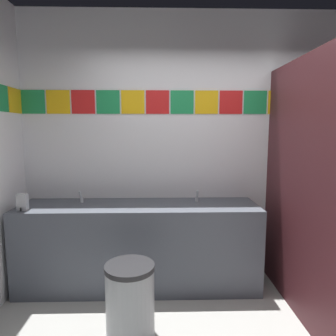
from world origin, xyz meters
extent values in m
cube|color=silver|center=(0.00, 1.52, 1.45)|extent=(4.00, 0.08, 2.90)
cube|color=#1E8C4C|center=(-1.86, 1.47, 1.93)|extent=(0.25, 0.01, 0.25)
cube|color=yellow|center=(-1.60, 1.47, 1.93)|extent=(0.25, 0.01, 0.25)
cube|color=red|center=(-1.33, 1.47, 1.93)|extent=(0.25, 0.01, 0.25)
cube|color=#1E8C4C|center=(-1.07, 1.47, 1.93)|extent=(0.25, 0.01, 0.25)
cube|color=yellow|center=(-0.80, 1.47, 1.93)|extent=(0.25, 0.01, 0.25)
cube|color=red|center=(-0.53, 1.47, 1.93)|extent=(0.25, 0.01, 0.25)
cube|color=#1E8C4C|center=(-0.27, 1.47, 1.93)|extent=(0.25, 0.01, 0.25)
cube|color=yellow|center=(0.00, 1.47, 1.93)|extent=(0.25, 0.01, 0.25)
cube|color=red|center=(0.27, 1.47, 1.93)|extent=(0.25, 0.01, 0.25)
cube|color=#1E8C4C|center=(0.53, 1.47, 1.93)|extent=(0.25, 0.01, 0.25)
cube|color=yellow|center=(0.80, 1.47, 1.93)|extent=(0.25, 0.01, 0.25)
cube|color=red|center=(1.07, 1.47, 1.93)|extent=(0.25, 0.01, 0.25)
cube|color=#1E8C4C|center=(1.33, 1.47, 1.93)|extent=(0.25, 0.01, 0.25)
cube|color=#1E8C4C|center=(-1.99, 1.08, 1.93)|extent=(0.01, 0.25, 0.25)
cube|color=yellow|center=(-1.99, 1.34, 1.93)|extent=(0.01, 0.25, 0.25)
cube|color=#4C515B|center=(-0.73, 1.18, 0.44)|extent=(2.44, 0.60, 0.87)
cube|color=#4C515B|center=(-0.73, 1.46, 0.83)|extent=(2.44, 0.03, 0.08)
cylinder|color=silver|center=(-1.34, 1.15, 0.82)|extent=(0.34, 0.34, 0.10)
cylinder|color=silver|center=(-0.12, 1.15, 0.82)|extent=(0.34, 0.34, 0.10)
cylinder|color=silver|center=(-1.34, 1.29, 0.90)|extent=(0.04, 0.04, 0.05)
cylinder|color=silver|center=(-1.34, 1.24, 0.97)|extent=(0.02, 0.06, 0.09)
cylinder|color=silver|center=(-0.12, 1.29, 0.90)|extent=(0.04, 0.04, 0.05)
cylinder|color=silver|center=(-0.12, 1.24, 0.97)|extent=(0.02, 0.06, 0.09)
cube|color=#B7BABF|center=(-1.82, 1.00, 0.95)|extent=(0.09, 0.07, 0.16)
cylinder|color=black|center=(-1.82, 0.96, 0.89)|extent=(0.02, 0.02, 0.03)
cube|color=#471E23|center=(0.72, 0.71, 1.13)|extent=(0.04, 1.54, 2.26)
cube|color=white|center=(1.34, 1.20, 0.57)|extent=(0.34, 0.17, 0.34)
cylinder|color=#999EA3|center=(-0.74, 0.40, 0.28)|extent=(0.38, 0.38, 0.56)
cylinder|color=#262628|center=(-0.74, 0.40, 0.58)|extent=(0.39, 0.39, 0.04)
camera|label=1|loc=(-0.50, -1.76, 1.64)|focal=31.30mm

